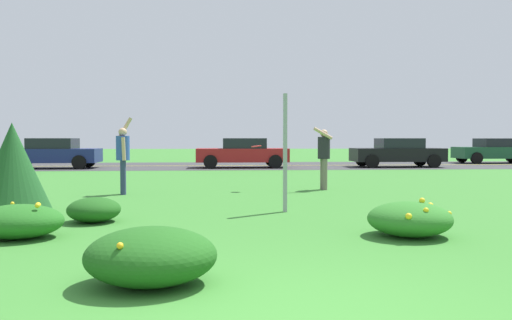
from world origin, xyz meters
TOP-DOWN VIEW (x-y plane):
  - ground_plane at (0.00, 11.84)m, footprint 120.00×120.00m
  - highway_strip at (0.00, 23.67)m, footprint 120.00×8.26m
  - highway_center_stripe at (0.00, 23.67)m, footprint 120.00×0.16m
  - daylily_clump_front_center at (-3.35, 3.75)m, footprint 1.26×1.04m
  - daylily_clump_mid_right at (2.26, 3.50)m, footprint 1.22×1.17m
  - daylily_clump_mid_center at (-1.16, 1.23)m, footprint 1.28×1.14m
  - daylily_clump_front_left at (-2.62, 5.14)m, footprint 0.89×0.93m
  - sign_post_near_path at (0.78, 6.15)m, footprint 0.07×0.10m
  - evergreen_shrub_side at (-4.35, 6.21)m, footprint 1.44×1.44m
  - person_thrower_blue_shirt at (-2.93, 9.60)m, footprint 0.39×0.52m
  - person_catcher_dark_shirt at (2.42, 10.45)m, footprint 0.56×0.54m
  - frisbee_red at (0.53, 10.32)m, footprint 0.28×0.28m
  - car_dark_green_leftmost at (15.71, 25.53)m, footprint 4.50×2.00m
  - car_black_center_left at (8.53, 21.81)m, footprint 4.50×2.00m
  - car_red_center_right at (0.70, 21.81)m, footprint 4.50×2.00m
  - car_navy_rightmost at (-8.51, 21.81)m, footprint 4.50×2.00m

SIDE VIEW (x-z plane):
  - ground_plane at x=0.00m, z-range 0.00..0.00m
  - highway_strip at x=0.00m, z-range 0.00..0.01m
  - highway_center_stripe at x=0.00m, z-range 0.01..0.01m
  - daylily_clump_front_left at x=-2.62m, z-range 0.00..0.42m
  - daylily_clump_front_center at x=-3.35m, z-range -0.02..0.50m
  - daylily_clump_mid_right at x=2.26m, z-range -0.03..0.53m
  - daylily_clump_mid_center at x=-1.16m, z-range 0.00..0.56m
  - car_dark_green_leftmost at x=15.71m, z-range 0.01..1.46m
  - car_black_center_left at x=8.53m, z-range 0.01..1.46m
  - car_red_center_right at x=0.70m, z-range 0.01..1.46m
  - car_navy_rightmost at x=-8.51m, z-range 0.01..1.46m
  - evergreen_shrub_side at x=-4.35m, z-range 0.00..1.72m
  - person_catcher_dark_shirt at x=2.42m, z-range 0.14..1.88m
  - person_thrower_blue_shirt at x=-2.93m, z-range 0.04..2.02m
  - sign_post_near_path at x=0.78m, z-range 0.00..2.29m
  - frisbee_red at x=0.53m, z-range 1.18..1.25m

